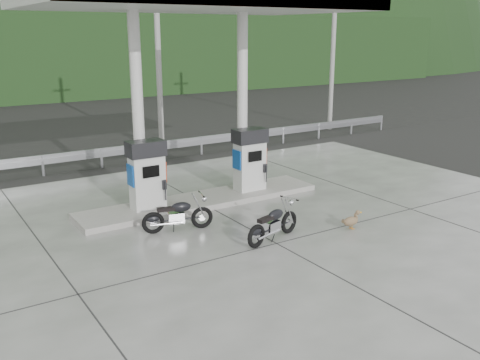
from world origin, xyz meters
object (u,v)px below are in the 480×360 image
motorcycle_left (178,215)px  motorcycle_right (273,224)px  gas_pump_left (147,175)px  gas_pump_right (250,160)px  duck (351,221)px

motorcycle_left → motorcycle_right: (1.57, -1.72, 0.00)m
gas_pump_left → gas_pump_right: bearing=0.0°
gas_pump_right → motorcycle_right: gas_pump_right is taller
gas_pump_right → motorcycle_right: bearing=-115.1°
gas_pump_left → gas_pump_right: size_ratio=1.00×
gas_pump_left → motorcycle_left: 1.69m
motorcycle_right → gas_pump_left: bearing=101.4°
motorcycle_right → gas_pump_right: bearing=49.4°
motorcycle_left → duck: bearing=-16.8°
gas_pump_left → gas_pump_right: 3.20m
gas_pump_left → motorcycle_left: bearing=-86.6°
gas_pump_right → motorcycle_left: gas_pump_right is taller
gas_pump_right → duck: gas_pump_right is taller
gas_pump_right → motorcycle_left: size_ratio=1.11×
gas_pump_right → motorcycle_right: 3.68m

